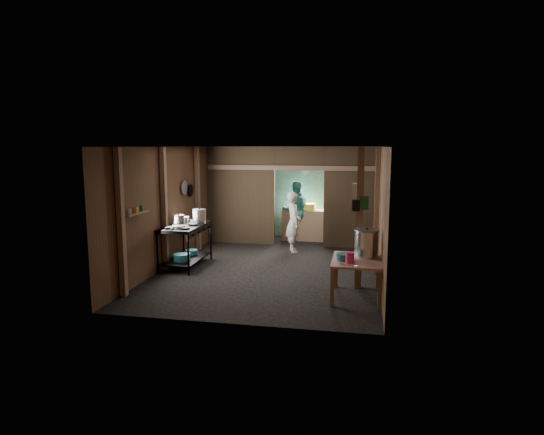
% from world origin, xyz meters
% --- Properties ---
extents(floor, '(4.50, 7.00, 0.00)m').
position_xyz_m(floor, '(0.00, 0.00, 0.00)').
color(floor, black).
rests_on(floor, ground).
extents(ceiling, '(4.50, 7.00, 0.00)m').
position_xyz_m(ceiling, '(0.00, 0.00, 2.60)').
color(ceiling, black).
rests_on(ceiling, ground).
extents(wall_back, '(4.50, 0.00, 2.60)m').
position_xyz_m(wall_back, '(0.00, 3.50, 1.30)').
color(wall_back, '#462917').
rests_on(wall_back, ground).
extents(wall_front, '(4.50, 0.00, 2.60)m').
position_xyz_m(wall_front, '(0.00, -3.50, 1.30)').
color(wall_front, '#462917').
rests_on(wall_front, ground).
extents(wall_left, '(0.00, 7.00, 2.60)m').
position_xyz_m(wall_left, '(-2.25, 0.00, 1.30)').
color(wall_left, '#462917').
rests_on(wall_left, ground).
extents(wall_right, '(0.00, 7.00, 2.60)m').
position_xyz_m(wall_right, '(2.25, 0.00, 1.30)').
color(wall_right, '#462917').
rests_on(wall_right, ground).
extents(partition_left, '(1.85, 0.10, 2.60)m').
position_xyz_m(partition_left, '(-1.32, 2.20, 1.30)').
color(partition_left, '#483822').
rests_on(partition_left, floor).
extents(partition_right, '(1.35, 0.10, 2.60)m').
position_xyz_m(partition_right, '(1.57, 2.20, 1.30)').
color(partition_right, '#483822').
rests_on(partition_right, floor).
extents(partition_header, '(1.30, 0.10, 0.60)m').
position_xyz_m(partition_header, '(0.25, 2.20, 2.30)').
color(partition_header, '#483822').
rests_on(partition_header, wall_back).
extents(turquoise_panel, '(4.40, 0.06, 2.50)m').
position_xyz_m(turquoise_panel, '(0.00, 3.44, 1.25)').
color(turquoise_panel, '#79BCB8').
rests_on(turquoise_panel, wall_back).
extents(back_counter, '(1.20, 0.50, 0.85)m').
position_xyz_m(back_counter, '(0.30, 2.95, 0.42)').
color(back_counter, '#82634C').
rests_on(back_counter, floor).
extents(wall_clock, '(0.20, 0.03, 0.20)m').
position_xyz_m(wall_clock, '(0.25, 3.40, 1.90)').
color(wall_clock, beige).
rests_on(wall_clock, wall_back).
extents(post_left_a, '(0.10, 0.12, 2.60)m').
position_xyz_m(post_left_a, '(-2.18, -2.60, 1.30)').
color(post_left_a, '#82634C').
rests_on(post_left_a, floor).
extents(post_left_b, '(0.10, 0.12, 2.60)m').
position_xyz_m(post_left_b, '(-2.18, -0.80, 1.30)').
color(post_left_b, '#82634C').
rests_on(post_left_b, floor).
extents(post_left_c, '(0.10, 0.12, 2.60)m').
position_xyz_m(post_left_c, '(-2.18, 1.20, 1.30)').
color(post_left_c, '#82634C').
rests_on(post_left_c, floor).
extents(post_right, '(0.10, 0.12, 2.60)m').
position_xyz_m(post_right, '(2.18, -0.20, 1.30)').
color(post_right, '#82634C').
rests_on(post_right, floor).
extents(post_free, '(0.12, 0.12, 2.60)m').
position_xyz_m(post_free, '(1.85, -1.30, 1.30)').
color(post_free, '#82634C').
rests_on(post_free, floor).
extents(cross_beam, '(4.40, 0.12, 0.12)m').
position_xyz_m(cross_beam, '(0.00, 2.15, 2.05)').
color(cross_beam, '#82634C').
rests_on(cross_beam, wall_left).
extents(pan_lid_big, '(0.03, 0.34, 0.34)m').
position_xyz_m(pan_lid_big, '(-2.21, 0.40, 1.65)').
color(pan_lid_big, slate).
rests_on(pan_lid_big, wall_left).
extents(pan_lid_small, '(0.03, 0.30, 0.30)m').
position_xyz_m(pan_lid_small, '(-2.21, 0.80, 1.55)').
color(pan_lid_small, black).
rests_on(pan_lid_small, wall_left).
extents(wall_shelf, '(0.14, 0.80, 0.03)m').
position_xyz_m(wall_shelf, '(-2.15, -2.10, 1.40)').
color(wall_shelf, '#82634C').
rests_on(wall_shelf, wall_left).
extents(jar_white, '(0.07, 0.07, 0.10)m').
position_xyz_m(jar_white, '(-2.15, -2.35, 1.47)').
color(jar_white, beige).
rests_on(jar_white, wall_shelf).
extents(jar_yellow, '(0.08, 0.08, 0.10)m').
position_xyz_m(jar_yellow, '(-2.15, -2.10, 1.47)').
color(jar_yellow, yellow).
rests_on(jar_yellow, wall_shelf).
extents(jar_green, '(0.06, 0.06, 0.10)m').
position_xyz_m(jar_green, '(-2.15, -1.88, 1.47)').
color(jar_green, '#1B602B').
rests_on(jar_green, wall_shelf).
extents(bag_white, '(0.22, 0.15, 0.32)m').
position_xyz_m(bag_white, '(1.80, -1.22, 1.78)').
color(bag_white, beige).
rests_on(bag_white, post_free).
extents(bag_green, '(0.16, 0.12, 0.24)m').
position_xyz_m(bag_green, '(1.92, -1.36, 1.60)').
color(bag_green, '#1B602B').
rests_on(bag_green, post_free).
extents(bag_black, '(0.14, 0.10, 0.20)m').
position_xyz_m(bag_black, '(1.78, -1.38, 1.55)').
color(bag_black, black).
rests_on(bag_black, post_free).
extents(gas_range, '(0.80, 1.55, 0.92)m').
position_xyz_m(gas_range, '(-1.88, -0.43, 0.46)').
color(gas_range, black).
rests_on(gas_range, floor).
extents(prep_table, '(0.84, 1.16, 0.69)m').
position_xyz_m(prep_table, '(1.83, -1.91, 0.34)').
color(prep_table, tan).
rests_on(prep_table, floor).
extents(stove_pot_large, '(0.39, 0.39, 0.31)m').
position_xyz_m(stove_pot_large, '(-1.71, 0.01, 1.05)').
color(stove_pot_large, silver).
rests_on(stove_pot_large, gas_range).
extents(stove_pot_med, '(0.33, 0.33, 0.23)m').
position_xyz_m(stove_pot_med, '(-2.05, -0.38, 1.01)').
color(stove_pot_med, silver).
rests_on(stove_pot_med, gas_range).
extents(stove_saucepan, '(0.22, 0.22, 0.11)m').
position_xyz_m(stove_saucepan, '(-2.05, 0.00, 0.97)').
color(stove_saucepan, silver).
rests_on(stove_saucepan, gas_range).
extents(frying_pan, '(0.36, 0.54, 0.07)m').
position_xyz_m(frying_pan, '(-1.88, -0.80, 0.94)').
color(frying_pan, slate).
rests_on(frying_pan, gas_range).
extents(blue_tub_front, '(0.36, 0.36, 0.15)m').
position_xyz_m(blue_tub_front, '(-1.88, -0.67, 0.25)').
color(blue_tub_front, '#205C66').
rests_on(blue_tub_front, gas_range).
extents(blue_tub_back, '(0.27, 0.27, 0.11)m').
position_xyz_m(blue_tub_back, '(-1.88, -0.08, 0.23)').
color(blue_tub_back, '#205C66').
rests_on(blue_tub_back, gas_range).
extents(stock_pot, '(0.53, 0.53, 0.50)m').
position_xyz_m(stock_pot, '(1.98, -1.68, 0.92)').
color(stock_pot, silver).
rests_on(stock_pot, prep_table).
extents(wash_basin, '(0.33, 0.33, 0.11)m').
position_xyz_m(wash_basin, '(1.63, -2.01, 0.74)').
color(wash_basin, '#205C66').
rests_on(wash_basin, prep_table).
extents(pink_bucket, '(0.18, 0.18, 0.17)m').
position_xyz_m(pink_bucket, '(1.71, -2.18, 0.77)').
color(pink_bucket, '#CE2D63').
rests_on(pink_bucket, prep_table).
extents(knife, '(0.30, 0.12, 0.01)m').
position_xyz_m(knife, '(1.70, -2.37, 0.69)').
color(knife, silver).
rests_on(knife, prep_table).
extents(yellow_tub, '(0.32, 0.32, 0.18)m').
position_xyz_m(yellow_tub, '(0.44, 2.95, 0.94)').
color(yellow_tub, yellow).
rests_on(yellow_tub, back_counter).
extents(cook, '(0.53, 0.64, 1.50)m').
position_xyz_m(cook, '(0.22, 1.40, 0.75)').
color(cook, silver).
rests_on(cook, floor).
extents(worker_back, '(0.94, 0.82, 1.65)m').
position_xyz_m(worker_back, '(0.06, 2.89, 0.83)').
color(worker_back, '#2A6D68').
rests_on(worker_back, floor).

